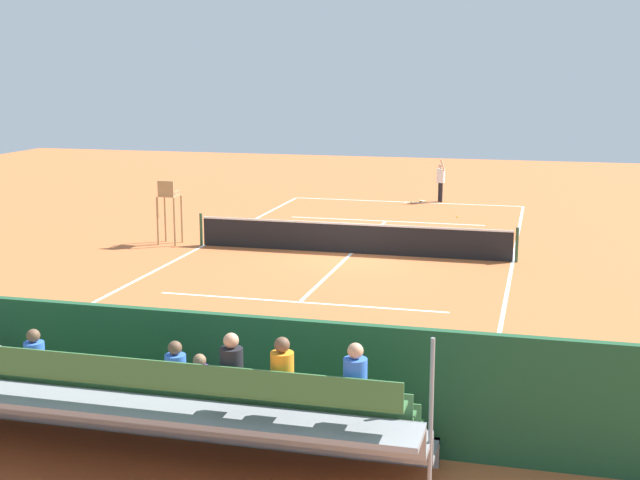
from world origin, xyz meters
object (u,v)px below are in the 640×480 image
at_px(tennis_net, 352,238).
at_px(tennis_ball_far, 411,202).
at_px(courtside_bench, 300,391).
at_px(tennis_ball_near, 457,217).
at_px(umpire_chair, 169,205).
at_px(bleacher_stand, 124,402).
at_px(equipment_bag, 198,405).
at_px(tennis_racket, 422,201).
at_px(tennis_player, 441,179).

xyz_separation_m(tennis_net, tennis_ball_far, (-0.26, -10.75, -0.47)).
height_order(courtside_bench, tennis_ball_near, courtside_bench).
bearing_deg(tennis_ball_far, tennis_net, 88.59).
bearing_deg(tennis_net, umpire_chair, 0.73).
bearing_deg(bleacher_stand, umpire_chair, -68.00).
relative_size(equipment_bag, tennis_racket, 1.55).
bearing_deg(bleacher_stand, equipment_bag, -99.72).
distance_m(tennis_net, tennis_ball_far, 10.77).
height_order(tennis_net, equipment_bag, tennis_net).
relative_size(tennis_racket, tennis_ball_far, 8.81).
xyz_separation_m(bleacher_stand, equipment_bag, (-0.34, -1.96, -0.78)).
bearing_deg(umpire_chair, courtside_bench, 122.06).
height_order(tennis_player, tennis_ball_far, tennis_player).
height_order(bleacher_stand, tennis_ball_near, bleacher_stand).
bearing_deg(courtside_bench, tennis_net, -81.16).
relative_size(equipment_bag, tennis_player, 0.47).
distance_m(tennis_net, umpire_chair, 6.25).
relative_size(bleacher_stand, courtside_bench, 5.03).
bearing_deg(tennis_ball_near, tennis_racket, -63.73).
height_order(equipment_bag, tennis_ball_far, equipment_bag).
xyz_separation_m(tennis_net, tennis_player, (-1.43, -11.45, 0.51)).
height_order(equipment_bag, tennis_ball_near, equipment_bag).
relative_size(courtside_bench, tennis_racket, 3.09).
height_order(tennis_racket, tennis_ball_far, tennis_ball_far).
distance_m(tennis_net, tennis_racket, 11.51).
bearing_deg(equipment_bag, tennis_player, -92.58).
bearing_deg(bleacher_stand, tennis_player, -93.11).
height_order(tennis_player, tennis_racket, tennis_player).
xyz_separation_m(tennis_net, tennis_racket, (-0.65, -11.48, -0.49)).
height_order(courtside_bench, equipment_bag, courtside_bench).
bearing_deg(bleacher_stand, tennis_ball_near, -96.45).
bearing_deg(tennis_net, courtside_bench, 98.84).
distance_m(tennis_player, tennis_ball_near, 4.14).
bearing_deg(tennis_racket, tennis_ball_near, 116.27).
distance_m(bleacher_stand, tennis_player, 26.85).
height_order(bleacher_stand, tennis_racket, bleacher_stand).
xyz_separation_m(courtside_bench, equipment_bag, (1.75, 0.13, -0.38)).
bearing_deg(tennis_racket, bleacher_stand, 88.56).
distance_m(tennis_net, equipment_bag, 13.41).
relative_size(umpire_chair, courtside_bench, 1.19).
xyz_separation_m(umpire_chair, equipment_bag, (-6.51, 13.32, -1.13)).
bearing_deg(umpire_chair, equipment_bag, 116.06).
bearing_deg(equipment_bag, tennis_net, -88.66).
xyz_separation_m(bleacher_stand, umpire_chair, (6.18, -15.29, 0.35)).
relative_size(tennis_net, umpire_chair, 4.81).
distance_m(equipment_bag, tennis_ball_near, 21.11).
distance_m(umpire_chair, tennis_player, 13.83).
height_order(courtside_bench, tennis_player, tennis_player).
bearing_deg(tennis_player, equipment_bag, 87.42).
xyz_separation_m(courtside_bench, tennis_player, (0.63, -24.72, 0.46)).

